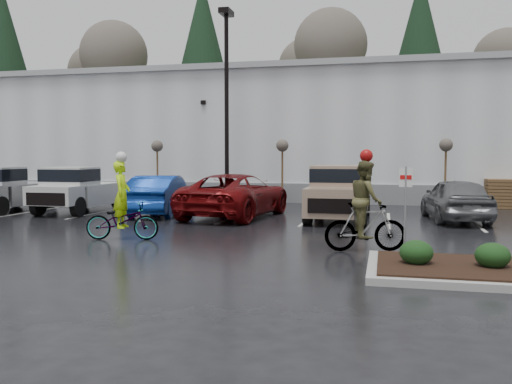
% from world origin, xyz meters
% --- Properties ---
extents(ground, '(120.00, 120.00, 0.00)m').
position_xyz_m(ground, '(0.00, 0.00, 0.00)').
color(ground, black).
rests_on(ground, ground).
extents(warehouse, '(60.50, 15.50, 7.20)m').
position_xyz_m(warehouse, '(0.00, 21.99, 3.65)').
color(warehouse, silver).
rests_on(warehouse, ground).
extents(wooded_ridge, '(80.00, 25.00, 6.00)m').
position_xyz_m(wooded_ridge, '(0.00, 45.00, 3.00)').
color(wooded_ridge, '#263817').
rests_on(wooded_ridge, ground).
extents(lamppost, '(0.50, 1.00, 9.22)m').
position_xyz_m(lamppost, '(-4.00, 12.00, 5.69)').
color(lamppost, black).
rests_on(lamppost, ground).
extents(sapling_west, '(0.60, 0.60, 3.20)m').
position_xyz_m(sapling_west, '(-8.00, 13.00, 2.73)').
color(sapling_west, '#4A311D').
rests_on(sapling_west, ground).
extents(sapling_mid, '(0.60, 0.60, 3.20)m').
position_xyz_m(sapling_mid, '(-1.50, 13.00, 2.73)').
color(sapling_mid, '#4A311D').
rests_on(sapling_mid, ground).
extents(sapling_east, '(0.60, 0.60, 3.20)m').
position_xyz_m(sapling_east, '(6.00, 13.00, 2.73)').
color(sapling_east, '#4A311D').
rests_on(sapling_east, ground).
extents(pallet_stack_a, '(1.20, 1.20, 1.35)m').
position_xyz_m(pallet_stack_a, '(8.50, 14.00, 0.68)').
color(pallet_stack_a, '#4A311D').
rests_on(pallet_stack_a, ground).
extents(shrub_a, '(0.70, 0.70, 0.52)m').
position_xyz_m(shrub_a, '(4.00, -1.00, 0.41)').
color(shrub_a, black).
rests_on(shrub_a, curb_island).
extents(shrub_b, '(0.70, 0.70, 0.52)m').
position_xyz_m(shrub_b, '(5.50, -1.00, 0.41)').
color(shrub_b, black).
rests_on(shrub_b, curb_island).
extents(fire_lane_sign, '(0.30, 0.05, 2.20)m').
position_xyz_m(fire_lane_sign, '(3.80, 0.20, 1.41)').
color(fire_lane_sign, gray).
rests_on(fire_lane_sign, ground).
extents(pickup_silver, '(2.10, 5.20, 1.96)m').
position_xyz_m(pickup_silver, '(-12.56, 7.64, 0.98)').
color(pickup_silver, '#AFB2B8').
rests_on(pickup_silver, ground).
extents(pickup_white, '(2.10, 5.20, 1.96)m').
position_xyz_m(pickup_white, '(-9.39, 8.16, 0.98)').
color(pickup_white, '#B9BAB5').
rests_on(pickup_white, ground).
extents(car_blue, '(2.27, 5.07, 1.62)m').
position_xyz_m(car_blue, '(-5.66, 8.00, 0.81)').
color(car_blue, navy).
rests_on(car_blue, ground).
extents(car_red, '(3.60, 6.47, 1.71)m').
position_xyz_m(car_red, '(-2.41, 7.88, 0.86)').
color(car_red, '#67090A').
rests_on(car_red, ground).
extents(suv_tan, '(2.20, 5.10, 2.06)m').
position_xyz_m(suv_tan, '(1.66, 7.86, 1.03)').
color(suv_tan, gray).
rests_on(suv_tan, ground).
extents(car_grey, '(2.43, 4.93, 1.62)m').
position_xyz_m(car_grey, '(5.91, 8.49, 0.81)').
color(car_grey, slate).
rests_on(car_grey, ground).
extents(cyclist_hivis, '(2.22, 1.15, 2.56)m').
position_xyz_m(cyclist_hivis, '(-4.07, 1.50, 0.78)').
color(cyclist_hivis, '#3F3F44').
rests_on(cyclist_hivis, ground).
extents(cyclist_olive, '(2.09, 1.07, 2.61)m').
position_xyz_m(cyclist_olive, '(2.86, 1.22, 0.93)').
color(cyclist_olive, '#3F3F44').
rests_on(cyclist_olive, ground).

